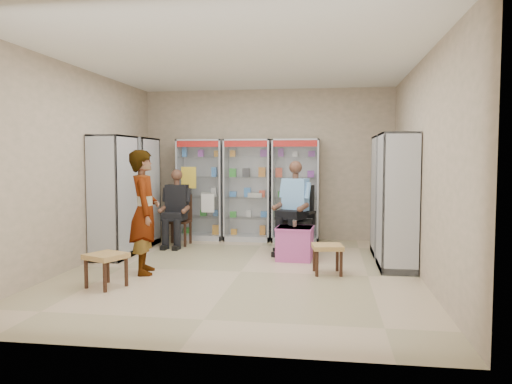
# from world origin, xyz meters

# --- Properties ---
(floor) EXTENTS (6.00, 6.00, 0.00)m
(floor) POSITION_xyz_m (0.00, 0.00, 0.00)
(floor) COLOR tan
(floor) RESTS_ON ground
(room_shell) EXTENTS (5.02, 6.02, 3.01)m
(room_shell) POSITION_xyz_m (0.00, 0.00, 1.97)
(room_shell) COLOR #C0A78F
(room_shell) RESTS_ON ground
(cabinet_back_left) EXTENTS (0.90, 0.50, 2.00)m
(cabinet_back_left) POSITION_xyz_m (-1.30, 2.73, 1.00)
(cabinet_back_left) COLOR #AFB3B7
(cabinet_back_left) RESTS_ON floor
(cabinet_back_mid) EXTENTS (0.90, 0.50, 2.00)m
(cabinet_back_mid) POSITION_xyz_m (-0.35, 2.73, 1.00)
(cabinet_back_mid) COLOR #A7AAAE
(cabinet_back_mid) RESTS_ON floor
(cabinet_back_right) EXTENTS (0.90, 0.50, 2.00)m
(cabinet_back_right) POSITION_xyz_m (0.60, 2.73, 1.00)
(cabinet_back_right) COLOR silver
(cabinet_back_right) RESTS_ON floor
(cabinet_right_far) EXTENTS (0.90, 0.50, 2.00)m
(cabinet_right_far) POSITION_xyz_m (2.23, 1.60, 1.00)
(cabinet_right_far) COLOR silver
(cabinet_right_far) RESTS_ON floor
(cabinet_right_near) EXTENTS (0.90, 0.50, 2.00)m
(cabinet_right_near) POSITION_xyz_m (2.23, 0.50, 1.00)
(cabinet_right_near) COLOR silver
(cabinet_right_near) RESTS_ON floor
(cabinet_left_far) EXTENTS (0.90, 0.50, 2.00)m
(cabinet_left_far) POSITION_xyz_m (-2.23, 1.80, 1.00)
(cabinet_left_far) COLOR silver
(cabinet_left_far) RESTS_ON floor
(cabinet_left_near) EXTENTS (0.90, 0.50, 2.00)m
(cabinet_left_near) POSITION_xyz_m (-2.23, 0.70, 1.00)
(cabinet_left_near) COLOR #B6BABE
(cabinet_left_near) RESTS_ON floor
(wooden_chair) EXTENTS (0.42, 0.42, 0.94)m
(wooden_chair) POSITION_xyz_m (-1.55, 2.00, 0.47)
(wooden_chair) COLOR black
(wooden_chair) RESTS_ON floor
(seated_customer) EXTENTS (0.44, 0.60, 1.34)m
(seated_customer) POSITION_xyz_m (-1.55, 1.95, 0.67)
(seated_customer) COLOR black
(seated_customer) RESTS_ON floor
(office_chair) EXTENTS (0.82, 0.82, 1.17)m
(office_chair) POSITION_xyz_m (0.68, 1.64, 0.58)
(office_chair) COLOR black
(office_chair) RESTS_ON floor
(seated_shopkeeper) EXTENTS (0.70, 0.81, 1.49)m
(seated_shopkeeper) POSITION_xyz_m (0.68, 1.59, 0.74)
(seated_shopkeeper) COLOR #6993D0
(seated_shopkeeper) RESTS_ON floor
(pink_trunk) EXTENTS (0.59, 0.57, 0.53)m
(pink_trunk) POSITION_xyz_m (0.71, 0.96, 0.27)
(pink_trunk) COLOR #AB4471
(pink_trunk) RESTS_ON floor
(tea_glass) EXTENTS (0.07, 0.07, 0.10)m
(tea_glass) POSITION_xyz_m (0.70, 1.02, 0.58)
(tea_glass) COLOR #612108
(tea_glass) RESTS_ON pink_trunk
(woven_stool_a) EXTENTS (0.47, 0.47, 0.42)m
(woven_stool_a) POSITION_xyz_m (1.23, 0.05, 0.21)
(woven_stool_a) COLOR #AE7949
(woven_stool_a) RESTS_ON floor
(woven_stool_b) EXTENTS (0.57, 0.57, 0.43)m
(woven_stool_b) POSITION_xyz_m (-1.54, -1.10, 0.22)
(woven_stool_b) COLOR #A98F47
(woven_stool_b) RESTS_ON floor
(standing_man) EXTENTS (0.59, 0.74, 1.75)m
(standing_man) POSITION_xyz_m (-1.33, -0.28, 0.87)
(standing_man) COLOR #9B9C9E
(standing_man) RESTS_ON floor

